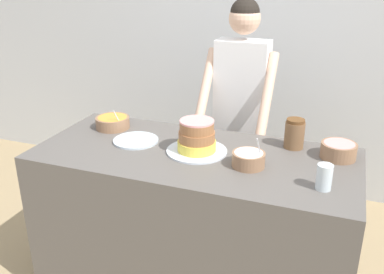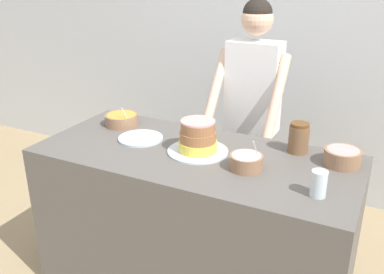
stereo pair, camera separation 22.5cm
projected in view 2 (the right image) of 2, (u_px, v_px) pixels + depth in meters
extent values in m
cube|color=silver|center=(279.00, 40.00, 3.45)|extent=(10.00, 0.05, 2.60)
cube|color=#5B5651|center=(194.00, 225.00, 2.50)|extent=(1.76, 0.78, 0.92)
cylinder|color=#2D2D38|center=(238.00, 180.00, 3.13)|extent=(0.10, 0.10, 0.81)
cylinder|color=#2D2D38|center=(258.00, 185.00, 3.06)|extent=(0.10, 0.10, 0.81)
cube|color=white|center=(253.00, 87.00, 2.83)|extent=(0.35, 0.19, 0.61)
cylinder|color=beige|center=(215.00, 91.00, 2.78)|extent=(0.06, 0.38, 0.51)
cylinder|color=beige|center=(276.00, 99.00, 2.61)|extent=(0.06, 0.38, 0.51)
sphere|color=beige|center=(257.00, 19.00, 2.66)|extent=(0.20, 0.20, 0.20)
sphere|color=black|center=(258.00, 13.00, 2.65)|extent=(0.19, 0.19, 0.19)
cylinder|color=silver|center=(198.00, 151.00, 2.34)|extent=(0.33, 0.33, 0.01)
cylinder|color=#F2DB4C|center=(198.00, 146.00, 2.33)|extent=(0.21, 0.21, 0.05)
cylinder|color=#9E663D|center=(198.00, 136.00, 2.31)|extent=(0.20, 0.20, 0.05)
cylinder|color=#9E663D|center=(198.00, 127.00, 2.29)|extent=(0.19, 0.19, 0.05)
cylinder|color=pink|center=(198.00, 121.00, 2.28)|extent=(0.19, 0.19, 0.01)
cylinder|color=#936B4C|center=(342.00, 157.00, 2.18)|extent=(0.19, 0.19, 0.08)
cylinder|color=pink|center=(343.00, 151.00, 2.17)|extent=(0.16, 0.16, 0.01)
cylinder|color=#936B4C|center=(122.00, 120.00, 2.72)|extent=(0.21, 0.21, 0.07)
cylinder|color=#EF9938|center=(121.00, 115.00, 2.71)|extent=(0.18, 0.18, 0.01)
cylinder|color=silver|center=(126.00, 117.00, 2.65)|extent=(0.04, 0.06, 0.13)
cylinder|color=#936B4C|center=(246.00, 162.00, 2.14)|extent=(0.17, 0.17, 0.08)
cylinder|color=white|center=(246.00, 156.00, 2.13)|extent=(0.14, 0.14, 0.01)
cylinder|color=silver|center=(257.00, 155.00, 2.08)|extent=(0.03, 0.09, 0.17)
cylinder|color=silver|center=(319.00, 184.00, 1.88)|extent=(0.07, 0.07, 0.12)
cylinder|color=silver|center=(141.00, 138.00, 2.51)|extent=(0.26, 0.26, 0.01)
cylinder|color=brown|center=(299.00, 139.00, 2.32)|extent=(0.11, 0.11, 0.15)
cylinder|color=brown|center=(300.00, 125.00, 2.28)|extent=(0.10, 0.10, 0.02)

